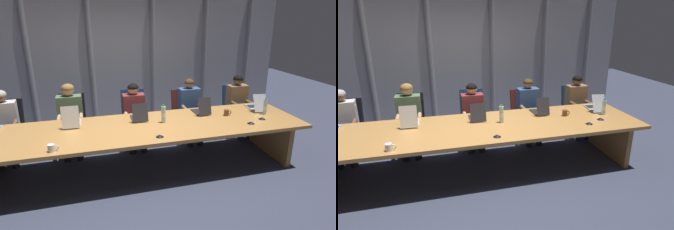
{
  "view_description": "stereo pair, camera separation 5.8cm",
  "coord_description": "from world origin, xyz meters",
  "views": [
    {
      "loc": [
        -0.72,
        -3.89,
        2.28
      ],
      "look_at": [
        0.41,
        0.12,
        0.82
      ],
      "focal_mm": 30.61,
      "sensor_mm": 36.0,
      "label": 1
    },
    {
      "loc": [
        -0.66,
        -3.9,
        2.28
      ],
      "look_at": [
        0.41,
        0.12,
        0.82
      ],
      "focal_mm": 30.61,
      "sensor_mm": 36.0,
      "label": 2
    }
  ],
  "objects": [
    {
      "name": "office_chair_right_mid",
      "position": [
        1.02,
        1.06,
        0.35
      ],
      "size": [
        0.6,
        0.6,
        0.92
      ],
      "rotation": [
        0.0,
        0.0,
        -1.52
      ],
      "color": "#511E19",
      "rests_on": "ground_plane"
    },
    {
      "name": "office_chair_center",
      "position": [
        0.03,
        1.07,
        0.37
      ],
      "size": [
        0.6,
        0.6,
        0.99
      ],
      "rotation": [
        0.0,
        0.0,
        -1.62
      ],
      "color": "navy",
      "rests_on": "ground_plane"
    },
    {
      "name": "conference_mic_right_side",
      "position": [
        1.86,
        -0.21,
        0.74
      ],
      "size": [
        0.11,
        0.11,
        0.03
      ],
      "primitive_type": "cone",
      "color": "black",
      "rests_on": "conference_table"
    },
    {
      "name": "person_left_end",
      "position": [
        -2.07,
        0.91,
        0.67
      ],
      "size": [
        0.45,
        0.57,
        1.18
      ],
      "rotation": [
        0.0,
        0.0,
        -1.48
      ],
      "color": "silver",
      "rests_on": "ground_plane"
    },
    {
      "name": "laptop_right_mid",
      "position": [
        1.05,
        0.33,
        0.78
      ],
      "size": [
        0.23,
        0.39,
        0.3
      ],
      "rotation": [
        0.0,
        0.0,
        1.61
      ],
      "color": "#2D2D33",
      "rests_on": "conference_table"
    },
    {
      "name": "laptop_left_mid",
      "position": [
        -1.02,
        0.33,
        0.79
      ],
      "size": [
        0.26,
        0.42,
        0.33
      ],
      "rotation": [
        0.0,
        0.0,
        1.54
      ],
      "color": "beige",
      "rests_on": "conference_table"
    },
    {
      "name": "person_right_mid",
      "position": [
        1.07,
        0.91,
        0.66
      ],
      "size": [
        0.4,
        0.55,
        1.17
      ],
      "rotation": [
        0.0,
        0.0,
        -1.56
      ],
      "color": "#335184",
      "rests_on": "ground_plane"
    },
    {
      "name": "ground_plane",
      "position": [
        0.0,
        0.0,
        0.0
      ],
      "size": [
        14.65,
        14.65,
        0.0
      ],
      "primitive_type": "plane",
      "color": "#383D51"
    },
    {
      "name": "conference_mic_middle",
      "position": [
        1.59,
        -0.33,
        0.74
      ],
      "size": [
        0.11,
        0.11,
        0.03
      ],
      "primitive_type": "cone",
      "color": "black",
      "rests_on": "conference_table"
    },
    {
      "name": "laptop_right_end",
      "position": [
        2.05,
        0.29,
        0.78
      ],
      "size": [
        0.28,
        0.5,
        0.29
      ],
      "rotation": [
        0.0,
        0.0,
        1.44
      ],
      "color": "#A8ADB7",
      "rests_on": "conference_table"
    },
    {
      "name": "water_bottle_secondary",
      "position": [
        2.04,
        -0.0,
        0.85
      ],
      "size": [
        0.06,
        0.06,
        0.27
      ],
      "color": "#ADD1B2",
      "rests_on": "conference_table"
    },
    {
      "name": "person_right_end",
      "position": [
        2.08,
        0.91,
        0.68
      ],
      "size": [
        0.4,
        0.55,
        1.19
      ],
      "rotation": [
        0.0,
        0.0,
        -1.54
      ],
      "color": "olive",
      "rests_on": "ground_plane"
    },
    {
      "name": "office_chair_left_mid",
      "position": [
        -1.06,
        1.07,
        0.37
      ],
      "size": [
        0.6,
        0.6,
        0.98
      ],
      "rotation": [
        0.0,
        0.0,
        -1.67
      ],
      "color": "black",
      "rests_on": "ground_plane"
    },
    {
      "name": "curtain_backdrop",
      "position": [
        -0.0,
        2.37,
        1.37
      ],
      "size": [
        7.33,
        0.17,
        2.74
      ],
      "color": "#9999A0",
      "rests_on": "ground_plane"
    },
    {
      "name": "coffee_mug_near",
      "position": [
        -1.22,
        -0.51,
        0.77
      ],
      "size": [
        0.13,
        0.09,
        0.09
      ],
      "color": "white",
      "rests_on": "conference_table"
    },
    {
      "name": "person_center",
      "position": [
        0.02,
        0.9,
        0.66
      ],
      "size": [
        0.4,
        0.55,
        1.15
      ],
      "rotation": [
        0.0,
        0.0,
        -1.59
      ],
      "color": "brown",
      "rests_on": "ground_plane"
    },
    {
      "name": "conference_table",
      "position": [
        0.0,
        0.0,
        0.6
      ],
      "size": [
        4.89,
        1.28,
        0.72
      ],
      "color": "#B77F42",
      "rests_on": "ground_plane"
    },
    {
      "name": "office_chair_left_end",
      "position": [
        -2.07,
        1.07,
        0.36
      ],
      "size": [
        0.6,
        0.61,
        0.96
      ],
      "rotation": [
        0.0,
        0.0,
        -1.71
      ],
      "color": "black",
      "rests_on": "ground_plane"
    },
    {
      "name": "office_chair_right_end",
      "position": [
        2.11,
        1.07,
        0.36
      ],
      "size": [
        0.6,
        0.6,
        0.94
      ],
      "rotation": [
        0.0,
        0.0,
        -1.52
      ],
      "color": "navy",
      "rests_on": "ground_plane"
    },
    {
      "name": "water_bottle_primary",
      "position": [
        0.33,
        0.08,
        0.85
      ],
      "size": [
        0.07,
        0.07,
        0.28
      ],
      "color": "#ADD1B2",
      "rests_on": "conference_table"
    },
    {
      "name": "laptop_center",
      "position": [
        -0.01,
        0.3,
        0.78
      ],
      "size": [
        0.24,
        0.37,
        0.29
      ],
      "rotation": [
        0.0,
        0.0,
        1.56
      ],
      "color": "#2D2D33",
      "rests_on": "conference_table"
    },
    {
      "name": "coffee_mug_far",
      "position": [
        1.41,
        0.11,
        0.77
      ],
      "size": [
        0.13,
        0.08,
        0.1
      ],
      "color": "brown",
      "rests_on": "conference_table"
    },
    {
      "name": "person_left_mid",
      "position": [
        -1.07,
        0.91,
        0.7
      ],
      "size": [
        0.41,
        0.55,
        1.21
      ],
      "rotation": [
        0.0,
        0.0,
        -1.57
      ],
      "color": "#4C6B4C",
      "rests_on": "ground_plane"
    },
    {
      "name": "conference_mic_left_side",
      "position": [
        0.14,
        -0.44,
        0.74
      ],
      "size": [
        0.11,
        0.11,
        0.03
      ],
      "primitive_type": "cone",
      "color": "black",
      "rests_on": "conference_table"
    }
  ]
}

